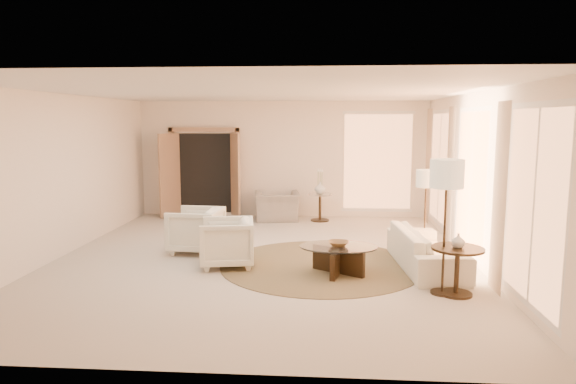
# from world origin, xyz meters

# --- Properties ---
(room) EXTENTS (7.04, 8.04, 2.83)m
(room) POSITION_xyz_m (0.00, 0.00, 1.40)
(room) COLOR beige
(room) RESTS_ON ground
(windows_right) EXTENTS (0.10, 6.40, 2.40)m
(windows_right) POSITION_xyz_m (3.45, 0.10, 1.35)
(windows_right) COLOR #FFA566
(windows_right) RESTS_ON room
(window_back_corner) EXTENTS (1.70, 0.10, 2.40)m
(window_back_corner) POSITION_xyz_m (2.30, 3.95, 1.35)
(window_back_corner) COLOR #FFA566
(window_back_corner) RESTS_ON room
(curtains_right) EXTENTS (0.06, 5.20, 2.60)m
(curtains_right) POSITION_xyz_m (3.40, 1.00, 1.30)
(curtains_right) COLOR tan
(curtains_right) RESTS_ON room
(french_doors) EXTENTS (1.95, 0.66, 2.16)m
(french_doors) POSITION_xyz_m (-1.90, 3.82, 1.07)
(french_doors) COLOR #A37C5C
(french_doors) RESTS_ON room
(area_rug) EXTENTS (3.73, 3.73, 0.01)m
(area_rug) POSITION_xyz_m (0.99, -0.32, 0.01)
(area_rug) COLOR #3D311D
(area_rug) RESTS_ON room
(sofa) EXTENTS (1.00, 2.18, 0.62)m
(sofa) POSITION_xyz_m (2.67, -0.34, 0.31)
(sofa) COLOR white
(sofa) RESTS_ON room
(armchair_left) EXTENTS (0.87, 0.92, 0.88)m
(armchair_left) POSITION_xyz_m (-1.25, 0.38, 0.44)
(armchair_left) COLOR white
(armchair_left) RESTS_ON room
(armchair_right) EXTENTS (0.90, 0.94, 0.85)m
(armchair_right) POSITION_xyz_m (-0.53, -0.46, 0.43)
(armchair_right) COLOR white
(armchair_right) RESTS_ON room
(accent_chair) EXTENTS (1.11, 0.80, 0.90)m
(accent_chair) POSITION_xyz_m (-0.08, 3.40, 0.45)
(accent_chair) COLOR gray
(accent_chair) RESTS_ON room
(coffee_table) EXTENTS (1.56, 1.56, 0.44)m
(coffee_table) POSITION_xyz_m (1.26, -0.76, 0.27)
(coffee_table) COLOR black
(coffee_table) RESTS_ON room
(end_table) EXTENTS (0.69, 0.69, 0.66)m
(end_table) POSITION_xyz_m (2.83, -1.62, 0.45)
(end_table) COLOR black
(end_table) RESTS_ON room
(side_table) EXTENTS (0.56, 0.56, 0.65)m
(side_table) POSITION_xyz_m (0.93, 3.40, 0.39)
(side_table) COLOR #2E2419
(side_table) RESTS_ON room
(floor_lamp_near) EXTENTS (0.36, 0.36, 1.48)m
(floor_lamp_near) POSITION_xyz_m (2.83, 0.70, 1.26)
(floor_lamp_near) COLOR #2E2419
(floor_lamp_near) RESTS_ON room
(floor_lamp_far) EXTENTS (0.44, 0.44, 1.83)m
(floor_lamp_far) POSITION_xyz_m (2.65, -1.58, 1.56)
(floor_lamp_far) COLOR #2E2419
(floor_lamp_far) RESTS_ON room
(bowl) EXTENTS (0.33, 0.33, 0.08)m
(bowl) POSITION_xyz_m (1.26, -0.76, 0.47)
(bowl) COLOR brown
(bowl) RESTS_ON coffee_table
(end_vase) EXTENTS (0.23, 0.23, 0.19)m
(end_vase) POSITION_xyz_m (2.83, -1.62, 0.75)
(end_vase) COLOR silver
(end_vase) RESTS_ON end_table
(side_vase) EXTENTS (0.27, 0.27, 0.27)m
(side_vase) POSITION_xyz_m (0.93, 3.40, 0.78)
(side_vase) COLOR silver
(side_vase) RESTS_ON side_table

